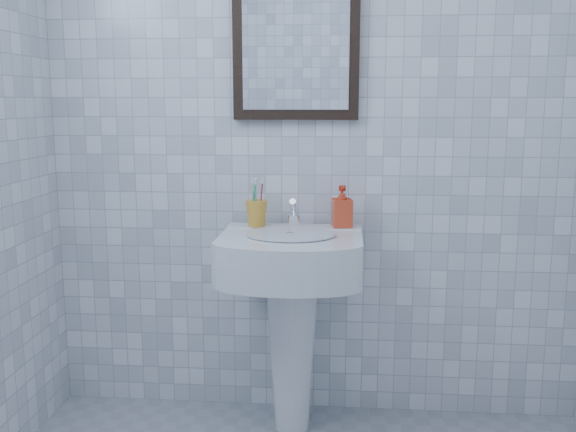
# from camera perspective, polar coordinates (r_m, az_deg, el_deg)

# --- Properties ---
(wall_back) EXTENTS (2.20, 0.02, 2.50)m
(wall_back) POSITION_cam_1_polar(r_m,az_deg,el_deg) (2.61, 2.46, 8.77)
(wall_back) COLOR white
(wall_back) RESTS_ON ground
(wall_front) EXTENTS (2.20, 0.02, 2.50)m
(wall_front) POSITION_cam_1_polar(r_m,az_deg,el_deg) (0.25, -23.54, -5.53)
(wall_front) COLOR white
(wall_front) RESTS_ON ground
(washbasin) EXTENTS (0.54, 0.39, 0.83)m
(washbasin) POSITION_cam_1_polar(r_m,az_deg,el_deg) (2.52, 0.32, -7.34)
(washbasin) COLOR white
(washbasin) RESTS_ON ground
(faucet) EXTENTS (0.05, 0.11, 0.12)m
(faucet) POSITION_cam_1_polar(r_m,az_deg,el_deg) (2.54, 0.51, 0.07)
(faucet) COLOR white
(faucet) RESTS_ON washbasin
(toothbrush_cup) EXTENTS (0.10, 0.10, 0.10)m
(toothbrush_cup) POSITION_cam_1_polar(r_m,az_deg,el_deg) (2.56, -2.81, 0.23)
(toothbrush_cup) COLOR gold
(toothbrush_cup) RESTS_ON washbasin
(soap_dispenser) EXTENTS (0.09, 0.09, 0.17)m
(soap_dispenser) POSITION_cam_1_polar(r_m,az_deg,el_deg) (2.55, 4.82, 0.86)
(soap_dispenser) COLOR red
(soap_dispenser) RESTS_ON washbasin
(wall_mirror) EXTENTS (0.50, 0.04, 0.62)m
(wall_mirror) POSITION_cam_1_polar(r_m,az_deg,el_deg) (2.61, 0.71, 15.37)
(wall_mirror) COLOR black
(wall_mirror) RESTS_ON wall_back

